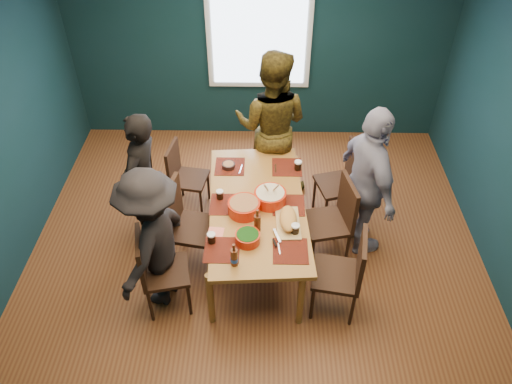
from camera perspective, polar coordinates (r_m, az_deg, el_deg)
room at (r=4.82m, az=-0.05°, el=5.54°), size 5.01×5.01×2.71m
dining_table at (r=5.13m, az=0.15°, el=-2.05°), size 1.09×1.98×0.73m
chair_left_far at (r=5.90m, az=-8.44°, el=2.21°), size 0.46×0.46×0.88m
chair_left_mid at (r=5.15m, az=-8.20°, el=-3.23°), size 0.55×0.55×1.04m
chair_left_near at (r=4.84m, az=-11.48°, el=-8.38°), size 0.51×0.51×0.96m
chair_right_far at (r=5.77m, az=10.19°, el=1.70°), size 0.54×0.54×0.97m
chair_right_mid at (r=5.26m, az=9.15°, el=-2.63°), size 0.54×0.54×1.00m
chair_right_near at (r=4.78m, az=10.40°, el=-8.70°), size 0.51×0.51×0.98m
person_far_left at (r=5.42m, az=-12.76°, el=1.36°), size 0.52×0.66×1.59m
person_back at (r=5.89m, az=1.77°, el=7.64°), size 1.03×0.88×1.85m
person_right at (r=5.22m, az=12.62°, el=0.87°), size 0.72×1.11×1.76m
person_near_left at (r=4.75m, az=-11.70°, el=-5.45°), size 0.89×1.15×1.58m
bowl_salad at (r=4.96m, az=-1.38°, el=-1.72°), size 0.32×0.32×0.13m
bowl_dumpling at (r=5.07m, az=1.63°, el=-0.53°), size 0.33×0.33×0.31m
bowl_herbs at (r=4.68m, az=-0.96°, el=-5.21°), size 0.24×0.24×0.10m
cutting_board at (r=4.85m, az=3.68°, el=-3.18°), size 0.28×0.57×0.13m
small_bowl at (r=5.54m, az=-3.17°, el=3.05°), size 0.14×0.14×0.06m
beer_bottle_a at (r=4.47m, az=-2.51°, el=-7.46°), size 0.07×0.07×0.26m
beer_bottle_b at (r=4.75m, az=0.16°, el=-3.50°), size 0.07×0.07×0.26m
cola_glass_a at (r=4.69m, az=-5.11°, el=-5.23°), size 0.08×0.08×0.11m
cola_glass_b at (r=4.76m, az=4.51°, el=-4.23°), size 0.08×0.08×0.11m
cola_glass_c at (r=5.50m, az=4.82°, el=3.08°), size 0.08×0.08×0.11m
cola_glass_d at (r=5.13m, az=-4.16°, el=-0.27°), size 0.08×0.08×0.10m
napkin_a at (r=5.09m, az=4.38°, el=-1.52°), size 0.16×0.16×0.00m
napkin_b at (r=4.81m, az=-4.64°, el=-4.66°), size 0.16×0.16×0.00m
napkin_c at (r=4.59m, az=3.78°, el=-7.47°), size 0.12×0.12×0.00m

